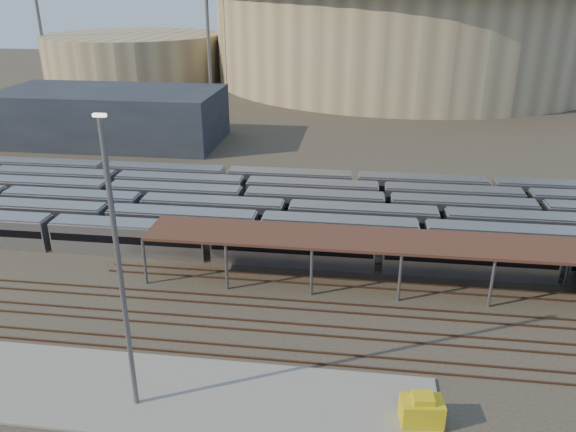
{
  "coord_description": "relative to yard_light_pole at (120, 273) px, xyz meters",
  "views": [
    {
      "loc": [
        13.34,
        -47.42,
        28.82
      ],
      "look_at": [
        5.37,
        12.0,
        3.9
      ],
      "focal_mm": 35.0,
      "sensor_mm": 36.0,
      "label": 1
    }
  ],
  "objects": [
    {
      "name": "secondary_arena",
      "position": [
        -57.88,
        146.24,
        -4.03
      ],
      "size": [
        56.0,
        56.0,
        14.0
      ],
      "primitive_type": "cylinder",
      "color": "tan",
      "rests_on": "ground"
    },
    {
      "name": "inspection_shed",
      "position": [
        24.12,
        20.24,
        -6.05
      ],
      "size": [
        60.3,
        6.0,
        5.3
      ],
      "color": "slate",
      "rests_on": "ground"
    },
    {
      "name": "subway_trains",
      "position": [
        1.01,
        34.74,
        -9.23
      ],
      "size": [
        122.64,
        23.9,
        3.6
      ],
      "color": "#B2B1B6",
      "rests_on": "ground"
    },
    {
      "name": "yellow_equipment",
      "position": [
        20.62,
        0.8,
        -9.92
      ],
      "size": [
        3.13,
        2.18,
        1.83
      ],
      "primitive_type": "cube",
      "rotation": [
        0.0,
        0.0,
        0.12
      ],
      "color": "gold",
      "rests_on": "apron"
    },
    {
      "name": "ground",
      "position": [
        2.12,
        16.24,
        -11.03
      ],
      "size": [
        420.0,
        420.0,
        0.0
      ],
      "primitive_type": "plane",
      "color": "#383026",
      "rests_on": "ground"
    },
    {
      "name": "service_building",
      "position": [
        -32.88,
        71.24,
        -6.03
      ],
      "size": [
        42.0,
        20.0,
        10.0
      ],
      "primitive_type": "cube",
      "color": "#1E232D",
      "rests_on": "ground"
    },
    {
      "name": "empty_tracks",
      "position": [
        2.12,
        11.24,
        -10.94
      ],
      "size": [
        170.0,
        9.62,
        0.18
      ],
      "color": "#4C3323",
      "rests_on": "ground"
    },
    {
      "name": "floodlight_1",
      "position": [
        -82.88,
        136.24,
        9.62
      ],
      "size": [
        4.0,
        1.0,
        38.4
      ],
      "color": "slate",
      "rests_on": "ground"
    },
    {
      "name": "floodlight_0",
      "position": [
        -27.88,
        126.24,
        9.62
      ],
      "size": [
        4.0,
        1.0,
        38.4
      ],
      "color": "slate",
      "rests_on": "ground"
    },
    {
      "name": "stadium",
      "position": [
        27.12,
        156.24,
        5.44
      ],
      "size": [
        124.0,
        124.0,
        32.5
      ],
      "color": "tan",
      "rests_on": "ground"
    },
    {
      "name": "yard_light_pole",
      "position": [
        0.0,
        0.0,
        0.0
      ],
      "size": [
        0.8,
        0.36,
        21.5
      ],
      "color": "slate",
      "rests_on": "apron"
    },
    {
      "name": "floodlight_3",
      "position": [
        -7.88,
        176.24,
        9.62
      ],
      "size": [
        4.0,
        1.0,
        38.4
      ],
      "color": "slate",
      "rests_on": "ground"
    },
    {
      "name": "apron",
      "position": [
        -2.88,
        1.24,
        -10.93
      ],
      "size": [
        50.0,
        9.0,
        0.2
      ],
      "primitive_type": "cube",
      "color": "gray",
      "rests_on": "ground"
    }
  ]
}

